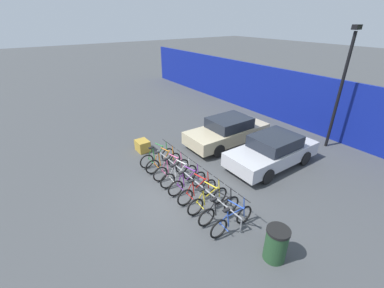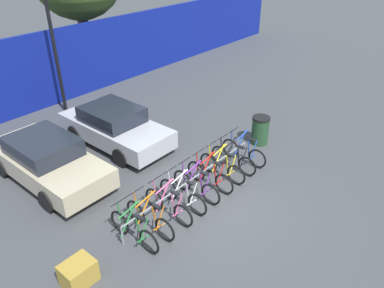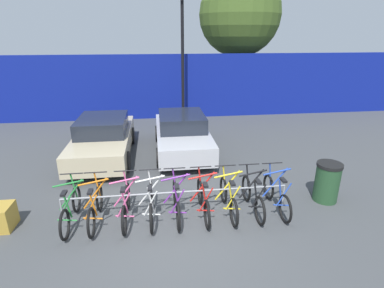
{
  "view_description": "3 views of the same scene",
  "coord_description": "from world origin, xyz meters",
  "px_view_note": "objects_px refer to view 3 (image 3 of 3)",
  "views": [
    {
      "loc": [
        6.59,
        -3.91,
        6.02
      ],
      "look_at": [
        -1.19,
        1.54,
        1.24
      ],
      "focal_mm": 24.0,
      "sensor_mm": 36.0,
      "label": 1
    },
    {
      "loc": [
        -6.69,
        -4.95,
        6.72
      ],
      "look_at": [
        0.67,
        1.28,
        1.16
      ],
      "focal_mm": 35.0,
      "sensor_mm": 36.0,
      "label": 2
    },
    {
      "loc": [
        -0.43,
        -5.55,
        4.06
      ],
      "look_at": [
        0.59,
        2.55,
        1.05
      ],
      "focal_mm": 28.0,
      "sensor_mm": 36.0,
      "label": 3
    }
  ],
  "objects_px": {
    "bicycle_green": "(71,209)",
    "car_beige": "(103,138)",
    "bicycle_blue": "(276,195)",
    "car_silver": "(182,133)",
    "bicycle_red": "(203,200)",
    "bicycle_yellow": "(228,199)",
    "bike_rack": "(177,194)",
    "bicycle_orange": "(95,207)",
    "tree_behind_hoarding": "(240,15)",
    "lamp_post": "(183,55)",
    "bicycle_pink": "(126,205)",
    "bicycle_purple": "(176,202)",
    "bicycle_black": "(253,197)",
    "trash_bin": "(327,182)",
    "bicycle_white": "(151,204)"
  },
  "relations": [
    {
      "from": "car_beige",
      "to": "bicycle_white",
      "type": "bearing_deg",
      "value": -67.82
    },
    {
      "from": "bicycle_pink",
      "to": "bicycle_yellow",
      "type": "xyz_separation_m",
      "value": [
        2.4,
        0.0,
        0.0
      ]
    },
    {
      "from": "bicycle_red",
      "to": "tree_behind_hoarding",
      "type": "distance_m",
      "value": 12.28
    },
    {
      "from": "bicycle_blue",
      "to": "car_silver",
      "type": "relative_size",
      "value": 0.4
    },
    {
      "from": "lamp_post",
      "to": "bicycle_purple",
      "type": "bearing_deg",
      "value": -96.77
    },
    {
      "from": "bicycle_pink",
      "to": "bicycle_red",
      "type": "distance_m",
      "value": 1.79
    },
    {
      "from": "bicycle_red",
      "to": "bicycle_black",
      "type": "height_order",
      "value": "same"
    },
    {
      "from": "bicycle_red",
      "to": "trash_bin",
      "type": "relative_size",
      "value": 1.66
    },
    {
      "from": "bike_rack",
      "to": "bicycle_orange",
      "type": "distance_m",
      "value": 1.88
    },
    {
      "from": "bicycle_purple",
      "to": "car_beige",
      "type": "bearing_deg",
      "value": 119.27
    },
    {
      "from": "bicycle_orange",
      "to": "tree_behind_hoarding",
      "type": "bearing_deg",
      "value": 57.19
    },
    {
      "from": "lamp_post",
      "to": "bicycle_pink",
      "type": "bearing_deg",
      "value": -104.78
    },
    {
      "from": "bicycle_purple",
      "to": "lamp_post",
      "type": "bearing_deg",
      "value": 83.53
    },
    {
      "from": "bicycle_red",
      "to": "bicycle_yellow",
      "type": "relative_size",
      "value": 1.0
    },
    {
      "from": "trash_bin",
      "to": "bicycle_purple",
      "type": "bearing_deg",
      "value": -176.23
    },
    {
      "from": "bicycle_purple",
      "to": "lamp_post",
      "type": "height_order",
      "value": "lamp_post"
    },
    {
      "from": "trash_bin",
      "to": "tree_behind_hoarding",
      "type": "xyz_separation_m",
      "value": [
        0.42,
        10.52,
        4.48
      ]
    },
    {
      "from": "bike_rack",
      "to": "car_beige",
      "type": "xyz_separation_m",
      "value": [
        -2.25,
        3.85,
        0.19
      ]
    },
    {
      "from": "bicycle_pink",
      "to": "bicycle_blue",
      "type": "relative_size",
      "value": 1.0
    },
    {
      "from": "car_beige",
      "to": "trash_bin",
      "type": "xyz_separation_m",
      "value": [
        6.09,
        -3.74,
        -0.17
      ]
    },
    {
      "from": "bicycle_yellow",
      "to": "tree_behind_hoarding",
      "type": "distance_m",
      "value": 12.11
    },
    {
      "from": "bicycle_red",
      "to": "car_beige",
      "type": "relative_size",
      "value": 0.39
    },
    {
      "from": "bicycle_green",
      "to": "car_beige",
      "type": "distance_m",
      "value": 4.01
    },
    {
      "from": "bicycle_black",
      "to": "car_beige",
      "type": "bearing_deg",
      "value": 137.89
    },
    {
      "from": "bike_rack",
      "to": "car_beige",
      "type": "distance_m",
      "value": 4.46
    },
    {
      "from": "bicycle_green",
      "to": "car_silver",
      "type": "height_order",
      "value": "car_silver"
    },
    {
      "from": "bicycle_yellow",
      "to": "car_beige",
      "type": "bearing_deg",
      "value": 130.8
    },
    {
      "from": "bicycle_pink",
      "to": "car_beige",
      "type": "height_order",
      "value": "car_beige"
    },
    {
      "from": "bicycle_blue",
      "to": "car_silver",
      "type": "xyz_separation_m",
      "value": [
        -1.91,
        4.16,
        0.31
      ]
    },
    {
      "from": "bicycle_green",
      "to": "bicycle_yellow",
      "type": "bearing_deg",
      "value": 1.83
    },
    {
      "from": "bike_rack",
      "to": "bicycle_black",
      "type": "xyz_separation_m",
      "value": [
        1.81,
        -0.15,
        -0.13
      ]
    },
    {
      "from": "trash_bin",
      "to": "bicycle_red",
      "type": "bearing_deg",
      "value": -175.49
    },
    {
      "from": "bicycle_orange",
      "to": "car_silver",
      "type": "height_order",
      "value": "car_silver"
    },
    {
      "from": "bicycle_purple",
      "to": "bike_rack",
      "type": "bearing_deg",
      "value": 77.96
    },
    {
      "from": "bicycle_green",
      "to": "bicycle_pink",
      "type": "bearing_deg",
      "value": 1.83
    },
    {
      "from": "bicycle_green",
      "to": "car_beige",
      "type": "bearing_deg",
      "value": 89.56
    },
    {
      "from": "bicycle_green",
      "to": "car_beige",
      "type": "xyz_separation_m",
      "value": [
        0.16,
        4.0,
        0.31
      ]
    },
    {
      "from": "tree_behind_hoarding",
      "to": "lamp_post",
      "type": "bearing_deg",
      "value": -140.09
    },
    {
      "from": "bicycle_red",
      "to": "tree_behind_hoarding",
      "type": "relative_size",
      "value": 0.24
    },
    {
      "from": "bicycle_red",
      "to": "bicycle_blue",
      "type": "bearing_deg",
      "value": -2.94
    },
    {
      "from": "bike_rack",
      "to": "bicycle_orange",
      "type": "xyz_separation_m",
      "value": [
        -1.87,
        -0.15,
        -0.13
      ]
    },
    {
      "from": "bicycle_orange",
      "to": "tree_behind_hoarding",
      "type": "xyz_separation_m",
      "value": [
        6.13,
        10.77,
        4.62
      ]
    },
    {
      "from": "bike_rack",
      "to": "bicycle_blue",
      "type": "distance_m",
      "value": 2.41
    },
    {
      "from": "bike_rack",
      "to": "tree_behind_hoarding",
      "type": "bearing_deg",
      "value": 68.15
    },
    {
      "from": "bicycle_black",
      "to": "car_beige",
      "type": "height_order",
      "value": "car_beige"
    },
    {
      "from": "bicycle_orange",
      "to": "car_beige",
      "type": "distance_m",
      "value": 4.03
    },
    {
      "from": "car_beige",
      "to": "trash_bin",
      "type": "distance_m",
      "value": 7.15
    },
    {
      "from": "bike_rack",
      "to": "bicycle_pink",
      "type": "bearing_deg",
      "value": -172.88
    },
    {
      "from": "lamp_post",
      "to": "tree_behind_hoarding",
      "type": "bearing_deg",
      "value": 39.91
    },
    {
      "from": "car_beige",
      "to": "lamp_post",
      "type": "bearing_deg",
      "value": 51.55
    }
  ]
}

